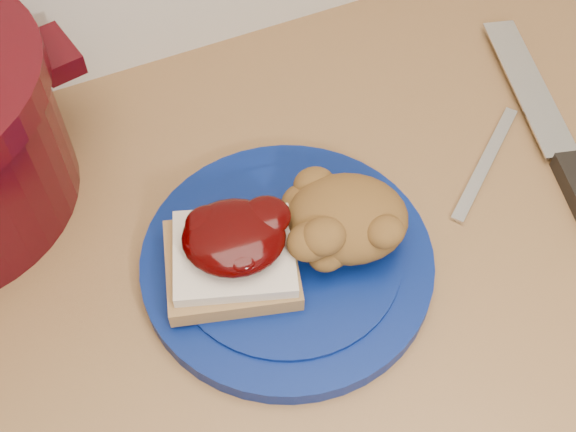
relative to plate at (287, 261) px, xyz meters
name	(u,v)px	position (x,y,z in m)	size (l,w,h in m)	color
base_cabinet	(304,413)	(0.04, 0.02, -0.48)	(4.00, 0.60, 0.86)	beige
plate	(287,261)	(0.00, 0.00, 0.00)	(0.27, 0.27, 0.02)	#061655
sandwich	(233,252)	(-0.05, 0.01, 0.04)	(0.14, 0.13, 0.06)	olive
stuffing_mound	(347,218)	(0.06, 0.00, 0.04)	(0.11, 0.10, 0.06)	brown
chef_knife	(569,171)	(0.31, -0.02, 0.00)	(0.12, 0.34, 0.02)	black
butter_knife	(486,162)	(0.24, 0.03, -0.01)	(0.17, 0.01, 0.00)	silver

